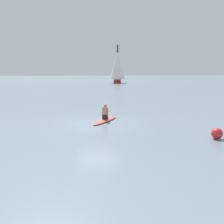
{
  "coord_description": "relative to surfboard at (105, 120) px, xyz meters",
  "views": [
    {
      "loc": [
        -1.93,
        -14.77,
        3.19
      ],
      "look_at": [
        1.01,
        0.13,
        0.65
      ],
      "focal_mm": 38.5,
      "sensor_mm": 36.0,
      "label": 1
    }
  ],
  "objects": [
    {
      "name": "ground_plane",
      "position": [
        -0.63,
        -0.49,
        -0.06
      ],
      "size": [
        400.0,
        400.0,
        0.0
      ],
      "primitive_type": "plane",
      "color": "slate"
    },
    {
      "name": "buoy_marker",
      "position": [
        4.58,
        -5.23,
        0.21
      ],
      "size": [
        0.54,
        0.54,
        0.54
      ],
      "primitive_type": "sphere",
      "color": "red",
      "rests_on": "ground"
    },
    {
      "name": "sailboat_near_right",
      "position": [
        12.58,
        53.29,
        4.98
      ],
      "size": [
        5.37,
        6.56,
        10.83
      ],
      "rotation": [
        0.0,
        0.0,
        -1.83
      ],
      "color": "maroon",
      "rests_on": "ground"
    },
    {
      "name": "person_paddler",
      "position": [
        -0.0,
        0.0,
        0.53
      ],
      "size": [
        0.42,
        0.43,
        1.02
      ],
      "rotation": [
        0.0,
        0.0,
        0.95
      ],
      "color": "black",
      "rests_on": "surfboard"
    },
    {
      "name": "surfboard",
      "position": [
        0.0,
        0.0,
        0.0
      ],
      "size": [
        2.36,
        2.94,
        0.13
      ],
      "primitive_type": "ellipsoid",
      "rotation": [
        0.0,
        0.0,
        0.95
      ],
      "color": "#D84C3F",
      "rests_on": "ground"
    }
  ]
}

